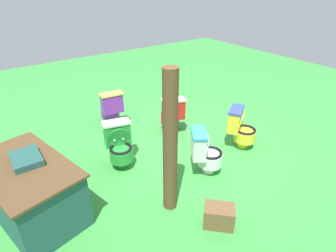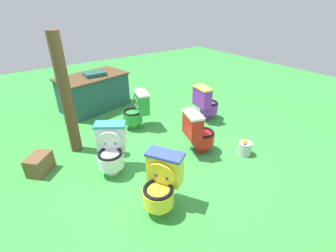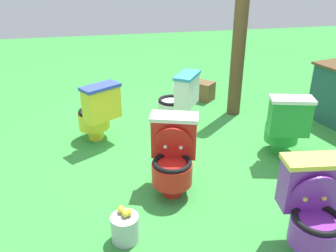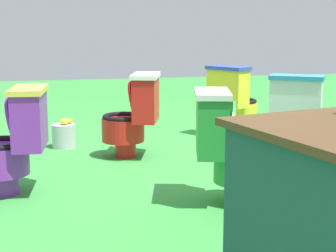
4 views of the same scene
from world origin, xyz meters
name	(u,v)px [view 3 (image 3 of 4)]	position (x,y,z in m)	size (l,w,h in m)	color
ground	(174,158)	(0.00, 0.00, 0.00)	(14.00, 14.00, 0.00)	green
toilet_white	(179,100)	(-0.77, 0.23, 0.37)	(0.61, 0.63, 0.73)	white
toilet_red	(173,155)	(0.57, -0.14, 0.37)	(0.59, 0.53, 0.73)	red
toilet_yellow	(97,112)	(-0.59, -0.79, 0.37)	(0.63, 0.60, 0.73)	yellow
toilet_green	(285,125)	(0.18, 1.19, 0.37)	(0.58, 0.51, 0.73)	green
toilet_purple	(313,208)	(1.52, 0.69, 0.37)	(0.54, 0.46, 0.73)	purple
wooden_post	(239,46)	(-1.05, 1.10, 0.96)	(0.18, 0.18, 1.91)	brown
small_crate	(201,90)	(-1.67, 0.80, 0.14)	(0.37, 0.25, 0.28)	brown
lemon_bucket	(125,227)	(1.15, -0.64, 0.12)	(0.22, 0.22, 0.28)	#B7B7BF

